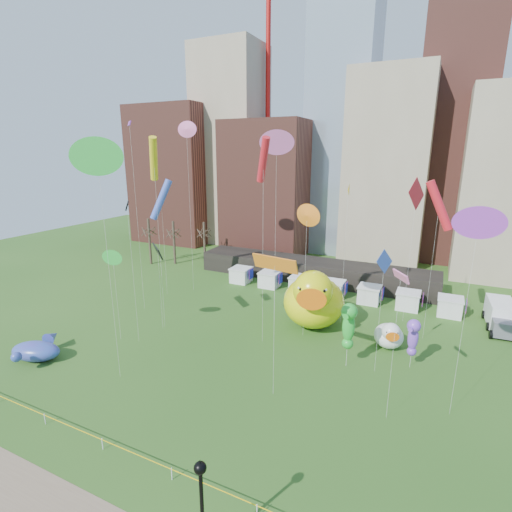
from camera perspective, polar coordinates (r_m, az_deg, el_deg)
The scene contains 32 objects.
ground at distance 28.87m, azimuth -12.32°, elevation -29.63°, with size 160.00×160.00×0.00m, color #265119.
skyline at distance 77.53m, azimuth 18.00°, elevation 15.41°, with size 101.00×23.00×68.00m.
crane_left at distance 90.82m, azimuth 2.47°, elevation 32.28°, with size 23.00×1.00×76.00m.
pavilion at distance 63.03m, azimuth 8.41°, elevation -2.14°, with size 38.00×6.00×3.20m, color black.
vendor_tents at distance 56.44m, azimuth 11.43°, elevation -4.89°, with size 33.24×2.80×2.40m.
bare_trees at distance 72.94m, azimuth -11.88°, elevation 2.04°, with size 8.44×6.44×8.50m.
caution_tape at distance 28.40m, azimuth -12.40°, elevation -28.65°, with size 50.00×0.06×0.90m.
big_duck at distance 45.89m, azimuth 8.52°, elevation -6.35°, with size 8.96×10.62×7.57m.
small_duck at distance 43.84m, azimuth 19.11°, elevation -11.00°, with size 3.85×4.51×3.20m.
seahorse_green at distance 37.83m, azimuth 13.57°, elevation -9.55°, with size 1.63×2.02×6.57m.
seahorse_purple at distance 39.99m, azimuth 22.29°, elevation -10.73°, with size 1.54×1.77×5.04m.
whale_inflatable at distance 45.38m, azimuth -29.70°, elevation -11.98°, with size 5.53×6.30×2.19m.
lamppost at distance 22.52m, azimuth -8.06°, elevation -32.13°, with size 0.63×0.63×6.05m.
box_truck at distance 54.14m, azimuth 32.52°, elevation -7.43°, with size 3.24×7.36×3.07m.
kite_0 at distance 47.54m, azimuth 22.65°, elevation 8.33°, with size 1.50×3.54×17.53m.
kite_1 at distance 55.70m, azimuth -10.27°, elevation 17.94°, with size 2.22×0.48×24.24m.
kite_2 at distance 44.57m, azimuth -14.37°, elevation 0.70°, with size 3.32×3.01×10.03m.
kite_3 at distance 33.97m, azimuth -22.48°, elevation 13.47°, with size 2.98×1.41×21.37m.
kite_4 at distance 43.58m, azimuth -14.92°, elevation 13.72°, with size 2.48×2.57×21.83m.
kite_5 at distance 55.02m, azimuth -13.87°, elevation 8.12°, with size 3.16×2.88×16.67m.
kite_6 at distance 40.78m, azimuth 7.57°, elevation 5.98°, with size 2.23×1.45×14.98m.
kite_7 at distance 50.04m, azimuth -18.19°, elevation 17.49°, with size 1.52×1.35×23.70m.
kite_8 at distance 43.74m, azimuth 25.50°, elevation 6.75°, with size 3.14×1.20×17.51m.
kite_9 at distance 29.06m, azimuth 20.64°, elevation -3.05°, with size 1.34×1.77×12.02m.
kite_10 at distance 40.96m, azimuth -18.54°, elevation 6.92°, with size 1.92×2.06×15.36m.
kite_11 at distance 43.18m, azimuth -20.47°, elevation -0.21°, with size 1.69×0.44×10.30m.
kite_12 at distance 44.57m, azimuth 13.53°, elevation 9.38°, with size 0.41×1.33×16.78m.
kite_13 at distance 35.69m, azimuth 18.47°, elevation -1.05°, with size 1.12×2.03×12.04m.
kite_14 at distance 30.14m, azimuth 2.81°, elevation -1.18°, with size 4.01×1.20×12.35m.
kite_15 at distance 30.90m, azimuth 30.13°, elevation 4.29°, with size 2.33×0.49×16.63m.
kite_16 at distance 38.42m, azimuth 1.09°, elevation 14.03°, with size 2.31×2.48×21.68m.
kite_17 at distance 43.80m, azimuth 3.07°, elevation 16.43°, with size 2.24×2.03×22.53m.
Camera 1 is at (13.45, -15.64, 20.20)m, focal length 27.00 mm.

